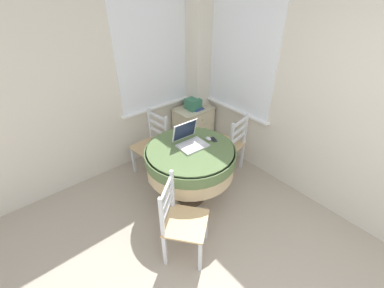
{
  "coord_description": "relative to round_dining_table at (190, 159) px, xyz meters",
  "views": [
    {
      "loc": [
        -0.74,
        -0.03,
        2.39
      ],
      "look_at": [
        0.93,
        1.97,
        0.68
      ],
      "focal_mm": 24.0,
      "sensor_mm": 36.0,
      "label": 1
    }
  ],
  "objects": [
    {
      "name": "corner_room_shell",
      "position": [
        0.34,
        0.08,
        0.66
      ],
      "size": [
        4.21,
        4.87,
        2.55
      ],
      "color": "beige",
      "rests_on": "ground_plane"
    },
    {
      "name": "dining_chair_near_right_window",
      "position": [
        0.77,
        0.09,
        -0.18
      ],
      "size": [
        0.47,
        0.46,
        0.89
      ],
      "color": "tan",
      "rests_on": "ground_plane"
    },
    {
      "name": "dining_chair_near_back_window",
      "position": [
        -0.05,
        0.77,
        -0.18
      ],
      "size": [
        0.43,
        0.44,
        0.89
      ],
      "color": "tan",
      "rests_on": "ground_plane"
    },
    {
      "name": "book_on_cabinet",
      "position": [
        0.87,
        0.93,
        0.06
      ],
      "size": [
        0.15,
        0.24,
        0.02
      ],
      "color": "#33478C",
      "rests_on": "corner_cabinet"
    },
    {
      "name": "dining_chair_camera_near",
      "position": [
        -0.55,
        -0.53,
        -0.18
      ],
      "size": [
        0.56,
        0.56,
        0.89
      ],
      "color": "tan",
      "rests_on": "ground_plane"
    },
    {
      "name": "corner_cabinet",
      "position": [
        0.85,
        0.95,
        -0.28
      ],
      "size": [
        0.58,
        0.43,
        0.66
      ],
      "color": "beige",
      "rests_on": "ground_plane"
    },
    {
      "name": "storage_box",
      "position": [
        0.83,
        0.94,
        0.13
      ],
      "size": [
        0.2,
        0.2,
        0.16
      ],
      "color": "#387A5B",
      "rests_on": "corner_cabinet"
    },
    {
      "name": "laptop",
      "position": [
        0.05,
        0.07,
        0.2
      ],
      "size": [
        0.33,
        0.32,
        0.25
      ],
      "color": "silver",
      "rests_on": "round_dining_table"
    },
    {
      "name": "round_dining_table",
      "position": [
        0.0,
        0.0,
        0.0
      ],
      "size": [
        1.05,
        1.05,
        0.76
      ],
      "color": "#4C3D2D",
      "rests_on": "ground_plane"
    },
    {
      "name": "cell_phone",
      "position": [
        0.33,
        -0.03,
        0.15
      ],
      "size": [
        0.08,
        0.12,
        0.01
      ],
      "color": "#2D2D33",
      "rests_on": "round_dining_table"
    },
    {
      "name": "computer_mouse",
      "position": [
        0.27,
        -0.0,
        0.17
      ],
      "size": [
        0.05,
        0.08,
        0.04
      ],
      "color": "silver",
      "rests_on": "round_dining_table"
    }
  ]
}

